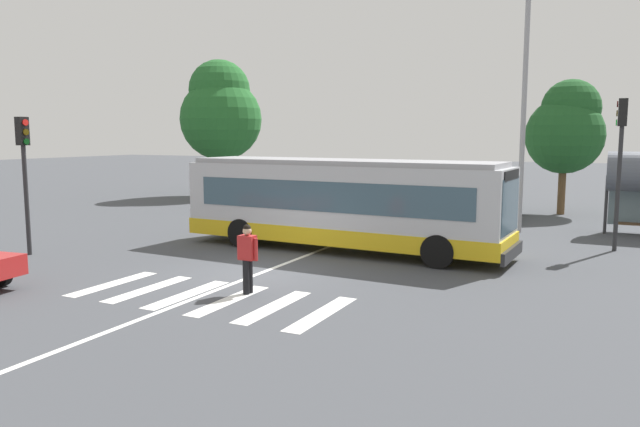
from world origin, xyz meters
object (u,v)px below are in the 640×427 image
Objects in this scene: twin_arm_street_lamp at (525,78)px; background_tree_right at (566,128)px; pedestrian_crossing_street at (247,255)px; background_tree_left at (220,111)px; parked_car_white at (495,201)px; traffic_light_near_corner at (24,163)px; traffic_light_far_corner at (620,150)px; city_transit_bus at (342,204)px; parked_car_champagne at (384,197)px; parked_car_charcoal at (435,199)px.

background_tree_right is (1.08, 6.85, -1.84)m from twin_arm_street_lamp.
background_tree_right is (5.66, 19.67, 3.27)m from pedestrian_crossing_street.
background_tree_left is at bearing 126.68° from pedestrian_crossing_street.
parked_car_white is 0.45× the size of twin_arm_street_lamp.
traffic_light_near_corner is 19.40m from traffic_light_far_corner.
city_transit_bus is at bearing -105.59° from parked_car_white.
pedestrian_crossing_street is 0.38× the size of parked_car_champagne.
twin_arm_street_lamp reaches higher than background_tree_left.
traffic_light_far_corner is 0.59× the size of background_tree_left.
city_transit_bus is 10.46m from parked_car_charcoal.
background_tree_right is at bearing 51.71° from traffic_light_near_corner.
city_transit_bus is 2.51× the size of parked_car_white.
parked_car_champagne and parked_car_white have the same top height.
twin_arm_street_lamp is (-3.47, 2.68, 2.70)m from traffic_light_far_corner.
background_tree_right reaches higher than city_transit_bus.
parked_car_champagne is at bearing 151.58° from twin_arm_street_lamp.
parked_car_champagne is at bearing -13.92° from background_tree_left.
background_tree_right is (2.82, 2.41, 3.47)m from parked_car_white.
parked_car_charcoal is (0.33, 10.42, -0.82)m from city_transit_bus.
twin_arm_street_lamp reaches higher than pedestrian_crossing_street.
pedestrian_crossing_street is (0.24, -6.22, -0.62)m from city_transit_bus.
twin_arm_street_lamp is at bearing 70.37° from pedestrian_crossing_street.
background_tree_left is (-14.77, 3.07, 4.64)m from parked_car_charcoal.
twin_arm_street_lamp reaches higher than traffic_light_far_corner.
parked_car_white is at bearing 126.16° from traffic_light_far_corner.
parked_car_charcoal is 0.90× the size of traffic_light_far_corner.
traffic_light_near_corner is (-6.47, -15.69, 2.23)m from parked_car_champagne.
background_tree_right is (-2.39, 9.53, 0.87)m from traffic_light_far_corner.
parked_car_champagne is at bearing 148.35° from traffic_light_far_corner.
twin_arm_street_lamp reaches higher than parked_car_charcoal.
twin_arm_street_lamp is at bearing -68.70° from parked_car_white.
pedestrian_crossing_street is 0.38× the size of parked_car_white.
parked_car_champagne is at bearing 98.86° from pedestrian_crossing_street.
parked_car_charcoal is at bearing -11.74° from background_tree_left.
parked_car_white is at bearing -7.92° from background_tree_left.
parked_car_charcoal is (2.70, -0.08, 0.00)m from parked_car_champagne.
parked_car_charcoal is 1.02× the size of traffic_light_near_corner.
background_tree_right is (14.73, 18.65, 1.24)m from traffic_light_near_corner.
city_transit_bus is 10.79m from parked_car_champagne.
pedestrian_crossing_street is 0.39× the size of traffic_light_near_corner.
traffic_light_far_corner reaches higher than parked_car_white.
parked_car_champagne is (-2.36, 10.49, -0.82)m from city_transit_bus.
parked_car_white is 9.20m from traffic_light_far_corner.
traffic_light_near_corner is 0.45× the size of twin_arm_street_lamp.
pedestrian_crossing_street is 14.54m from twin_arm_street_lamp.
twin_arm_street_lamp is at bearing -40.36° from parked_car_charcoal.
parked_car_champagne is 1.01× the size of parked_car_white.
twin_arm_street_lamp is at bearing -19.66° from background_tree_left.
parked_car_champagne is 12.78m from traffic_light_far_corner.
background_tree_left is at bearing 172.08° from parked_car_white.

